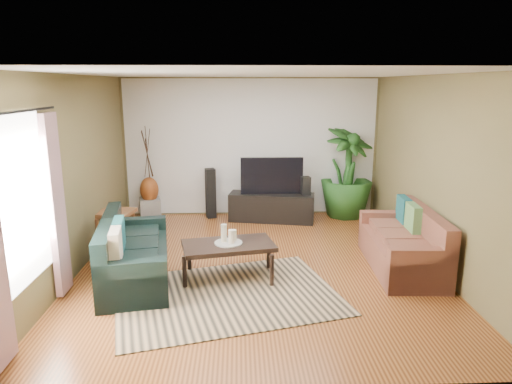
{
  "coord_description": "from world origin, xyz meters",
  "views": [
    {
      "loc": [
        -0.25,
        -6.19,
        2.57
      ],
      "look_at": [
        0.0,
        0.2,
        1.05
      ],
      "focal_mm": 32.0,
      "sensor_mm": 36.0,
      "label": 1
    }
  ],
  "objects_px": {
    "coffee_table": "(229,261)",
    "pedestal": "(150,208)",
    "potted_plant": "(347,172)",
    "sofa_left": "(135,249)",
    "speaker_right": "(305,199)",
    "sofa_right": "(402,239)",
    "television": "(272,176)",
    "vase": "(149,190)",
    "side_table": "(116,228)",
    "speaker_left": "(211,193)",
    "tv_stand": "(272,207)"
  },
  "relations": [
    {
      "from": "coffee_table",
      "to": "pedestal",
      "type": "xyz_separation_m",
      "value": [
        -1.59,
        2.91,
        -0.05
      ]
    },
    {
      "from": "potted_plant",
      "to": "pedestal",
      "type": "distance_m",
      "value": 3.92
    },
    {
      "from": "sofa_left",
      "to": "speaker_right",
      "type": "distance_m",
      "value": 3.65
    },
    {
      "from": "sofa_right",
      "to": "television",
      "type": "bearing_deg",
      "value": -141.83
    },
    {
      "from": "coffee_table",
      "to": "potted_plant",
      "type": "xyz_separation_m",
      "value": [
        2.26,
        2.91,
        0.64
      ]
    },
    {
      "from": "pedestal",
      "to": "potted_plant",
      "type": "bearing_deg",
      "value": 0.0
    },
    {
      "from": "vase",
      "to": "side_table",
      "type": "height_order",
      "value": "vase"
    },
    {
      "from": "pedestal",
      "to": "vase",
      "type": "xyz_separation_m",
      "value": [
        0.0,
        0.0,
        0.37
      ]
    },
    {
      "from": "speaker_left",
      "to": "speaker_right",
      "type": "height_order",
      "value": "speaker_left"
    },
    {
      "from": "tv_stand",
      "to": "television",
      "type": "bearing_deg",
      "value": 101.03
    },
    {
      "from": "television",
      "to": "potted_plant",
      "type": "height_order",
      "value": "potted_plant"
    },
    {
      "from": "coffee_table",
      "to": "side_table",
      "type": "bearing_deg",
      "value": 131.9
    },
    {
      "from": "coffee_table",
      "to": "side_table",
      "type": "height_order",
      "value": "side_table"
    },
    {
      "from": "sofa_right",
      "to": "speaker_right",
      "type": "xyz_separation_m",
      "value": [
        -1.05,
        2.27,
        0.02
      ]
    },
    {
      "from": "coffee_table",
      "to": "potted_plant",
      "type": "bearing_deg",
      "value": 40.58
    },
    {
      "from": "sofa_left",
      "to": "speaker_left",
      "type": "bearing_deg",
      "value": -25.23
    },
    {
      "from": "speaker_left",
      "to": "speaker_right",
      "type": "distance_m",
      "value": 1.85
    },
    {
      "from": "sofa_right",
      "to": "tv_stand",
      "type": "bearing_deg",
      "value": -141.61
    },
    {
      "from": "potted_plant",
      "to": "vase",
      "type": "bearing_deg",
      "value": 180.0
    },
    {
      "from": "side_table",
      "to": "vase",
      "type": "bearing_deg",
      "value": 80.3
    },
    {
      "from": "tv_stand",
      "to": "speaker_left",
      "type": "relative_size",
      "value": 1.65
    },
    {
      "from": "side_table",
      "to": "potted_plant",
      "type": "bearing_deg",
      "value": 20.47
    },
    {
      "from": "sofa_left",
      "to": "television",
      "type": "bearing_deg",
      "value": -46.47
    },
    {
      "from": "sofa_left",
      "to": "coffee_table",
      "type": "height_order",
      "value": "sofa_left"
    },
    {
      "from": "coffee_table",
      "to": "sofa_left",
      "type": "bearing_deg",
      "value": 167.88
    },
    {
      "from": "sofa_right",
      "to": "side_table",
      "type": "bearing_deg",
      "value": -101.42
    },
    {
      "from": "coffee_table",
      "to": "tv_stand",
      "type": "bearing_deg",
      "value": 62.1
    },
    {
      "from": "sofa_right",
      "to": "vase",
      "type": "relative_size",
      "value": 3.7
    },
    {
      "from": "pedestal",
      "to": "side_table",
      "type": "height_order",
      "value": "side_table"
    },
    {
      "from": "sofa_right",
      "to": "television",
      "type": "relative_size",
      "value": 1.56
    },
    {
      "from": "coffee_table",
      "to": "speaker_left",
      "type": "distance_m",
      "value": 2.95
    },
    {
      "from": "sofa_right",
      "to": "potted_plant",
      "type": "xyz_separation_m",
      "value": [
        -0.19,
        2.65,
        0.47
      ]
    },
    {
      "from": "sofa_right",
      "to": "side_table",
      "type": "distance_m",
      "value": 4.45
    },
    {
      "from": "vase",
      "to": "side_table",
      "type": "relative_size",
      "value": 0.87
    },
    {
      "from": "tv_stand",
      "to": "vase",
      "type": "relative_size",
      "value": 3.22
    },
    {
      "from": "vase",
      "to": "potted_plant",
      "type": "bearing_deg",
      "value": 0.0
    },
    {
      "from": "sofa_left",
      "to": "pedestal",
      "type": "xyz_separation_m",
      "value": [
        -0.35,
        2.9,
        -0.23
      ]
    },
    {
      "from": "coffee_table",
      "to": "vase",
      "type": "distance_m",
      "value": 3.34
    },
    {
      "from": "speaker_left",
      "to": "side_table",
      "type": "height_order",
      "value": "speaker_left"
    },
    {
      "from": "speaker_right",
      "to": "potted_plant",
      "type": "relative_size",
      "value": 0.49
    },
    {
      "from": "coffee_table",
      "to": "pedestal",
      "type": "bearing_deg",
      "value": 107.1
    },
    {
      "from": "coffee_table",
      "to": "vase",
      "type": "relative_size",
      "value": 2.41
    },
    {
      "from": "sofa_right",
      "to": "pedestal",
      "type": "relative_size",
      "value": 4.73
    },
    {
      "from": "pedestal",
      "to": "vase",
      "type": "height_order",
      "value": "vase"
    },
    {
      "from": "television",
      "to": "vase",
      "type": "relative_size",
      "value": 2.36
    },
    {
      "from": "television",
      "to": "sofa_right",
      "type": "bearing_deg",
      "value": -54.93
    },
    {
      "from": "vase",
      "to": "television",
      "type": "bearing_deg",
      "value": -6.33
    },
    {
      "from": "sofa_left",
      "to": "coffee_table",
      "type": "relative_size",
      "value": 1.61
    },
    {
      "from": "potted_plant",
      "to": "speaker_right",
      "type": "bearing_deg",
      "value": -156.1
    },
    {
      "from": "pedestal",
      "to": "side_table",
      "type": "xyz_separation_m",
      "value": [
        -0.26,
        -1.54,
        0.09
      ]
    }
  ]
}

